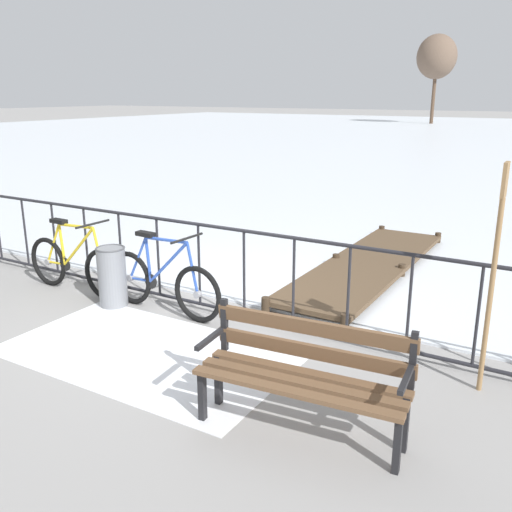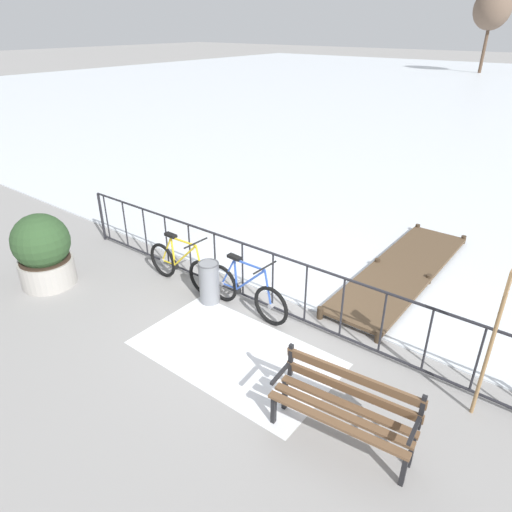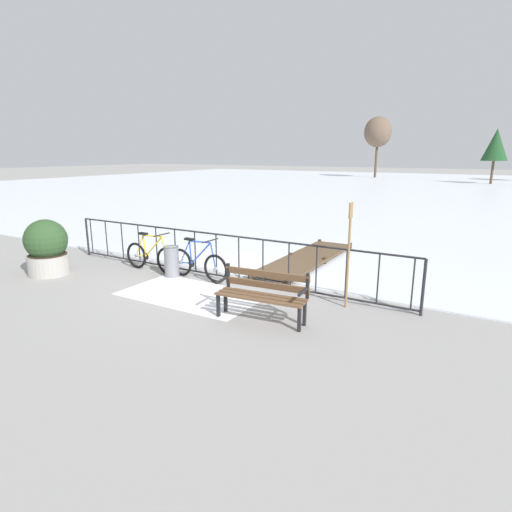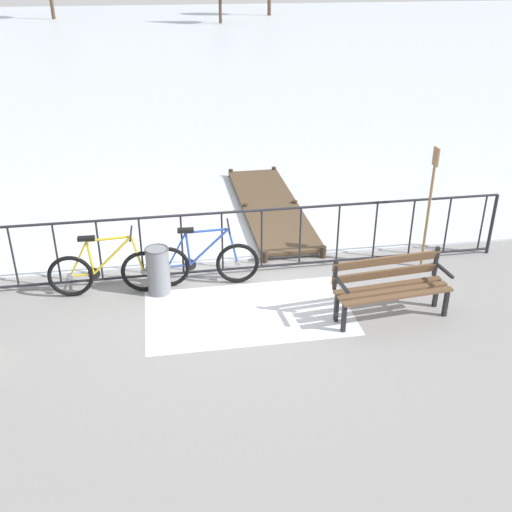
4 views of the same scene
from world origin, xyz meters
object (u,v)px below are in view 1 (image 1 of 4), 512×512
object	(u,v)px
bicycle_second	(75,265)
park_bench	(304,368)
bicycle_near_railing	(162,283)
oar_upright	(494,266)
trash_bin	(112,276)

from	to	relation	value
bicycle_second	park_bench	bearing A→B (deg)	-18.04
bicycle_near_railing	park_bench	bearing A→B (deg)	-27.86
oar_upright	bicycle_near_railing	bearing A→B (deg)	-179.99
trash_bin	bicycle_near_railing	bearing A→B (deg)	11.08
bicycle_second	trash_bin	size ratio (longest dim) A/B	2.34
bicycle_near_railing	trash_bin	size ratio (longest dim) A/B	2.34
park_bench	oar_upright	size ratio (longest dim) A/B	0.83
park_bench	bicycle_near_railing	bearing A→B (deg)	152.14
bicycle_near_railing	bicycle_second	world-z (taller)	same
trash_bin	oar_upright	xyz separation A→B (m)	(4.20, 0.13, 0.76)
bicycle_near_railing	park_bench	size ratio (longest dim) A/B	1.04
bicycle_second	park_bench	distance (m)	4.08
bicycle_near_railing	trash_bin	bearing A→B (deg)	-168.92
bicycle_near_railing	park_bench	xyz separation A→B (m)	(2.46, -1.30, 0.14)
park_bench	trash_bin	distance (m)	3.35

